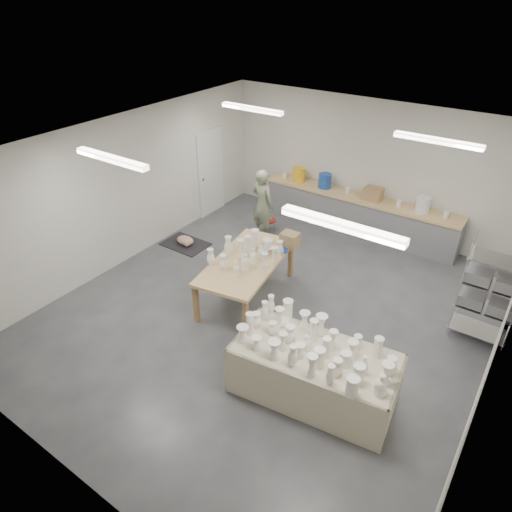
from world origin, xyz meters
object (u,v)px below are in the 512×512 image
Objects in this scene: drying_table at (313,371)px; work_table at (251,257)px; red_stool at (269,221)px; potter at (263,204)px.

work_table is (-2.10, 1.47, 0.38)m from drying_table.
work_table is 5.35× the size of red_stool.
work_table is at bearing -64.08° from red_stool.
drying_table is 5.51× the size of red_stool.
drying_table is at bearing 141.29° from potter.
potter is (-3.22, 3.51, 0.36)m from drying_table.
work_table reaches higher than red_stool.
drying_table is at bearing -49.60° from red_stool.
work_table is 2.33m from potter.
potter is at bearing -90.00° from red_stool.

